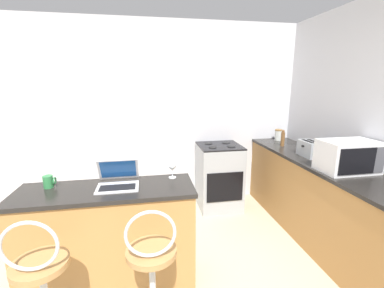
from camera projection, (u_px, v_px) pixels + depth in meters
wall_back at (161, 116)px, 3.67m from camera, size 12.00×0.06×2.60m
breakfast_bar at (110, 238)px, 2.20m from camera, size 1.43×0.49×0.92m
counter_right at (336, 211)px, 2.67m from camera, size 0.60×3.07×0.92m
bar_stool_far at (152, 277)px, 1.74m from camera, size 0.40×0.40×1.01m
laptop at (118, 179)px, 2.15m from camera, size 0.34×0.30×0.22m
microwave at (348, 156)px, 2.47m from camera, size 0.52×0.33×0.30m
toaster at (310, 149)px, 3.00m from camera, size 0.19×0.28×0.19m
stove_range at (219, 176)px, 3.67m from camera, size 0.58×0.58×0.93m
mug_green at (49, 182)px, 2.10m from camera, size 0.09×0.08×0.10m
wine_glass_tall at (172, 167)px, 2.31m from camera, size 0.07×0.07×0.15m
pepper_mill at (283, 138)px, 3.50m from camera, size 0.05×0.05×0.22m
storage_jar at (278, 135)px, 3.86m from camera, size 0.11×0.11×0.17m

